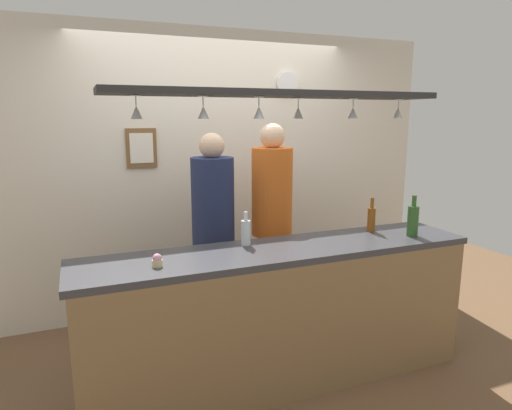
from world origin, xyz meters
TOP-DOWN VIEW (x-y plane):
  - ground_plane at (0.00, 0.00)m, footprint 8.00×8.00m
  - back_wall at (0.00, 1.10)m, footprint 4.40×0.06m
  - bar_counter at (0.00, -0.50)m, footprint 2.70×0.55m
  - overhead_glass_rack at (0.00, -0.30)m, footprint 2.20×0.36m
  - hanging_wineglass_far_left at (-0.88, -0.26)m, footprint 0.07×0.07m
  - hanging_wineglass_left at (-0.51, -0.35)m, footprint 0.07×0.07m
  - hanging_wineglass_center_left at (-0.17, -0.37)m, footprint 0.07×0.07m
  - hanging_wineglass_center at (0.16, -0.24)m, footprint 0.07×0.07m
  - hanging_wineglass_center_right at (0.53, -0.32)m, footprint 0.07×0.07m
  - hanging_wineglass_right at (0.90, -0.34)m, footprint 0.07×0.07m
  - person_left_navy_shirt at (-0.24, 0.42)m, footprint 0.34×0.34m
  - person_middle_orange_shirt at (0.27, 0.42)m, footprint 0.34×0.34m
  - bottle_beer_amber_tall at (0.81, -0.22)m, footprint 0.06×0.06m
  - bottle_champagne_green at (1.01, -0.43)m, footprint 0.08×0.08m
  - bottle_soda_clear at (-0.20, -0.20)m, footprint 0.06×0.06m
  - cupcake at (-0.83, -0.42)m, footprint 0.06×0.06m
  - picture_frame_caricature at (-0.69, 1.06)m, footprint 0.26×0.02m
  - picture_frame_lower_pair at (0.60, 1.06)m, footprint 0.30×0.02m
  - wall_clock at (0.71, 1.05)m, footprint 0.22×0.03m

SIDE VIEW (x-z plane):
  - ground_plane at x=0.00m, z-range 0.00..0.00m
  - bar_counter at x=0.00m, z-range 0.17..1.14m
  - cupcake at x=-0.83m, z-range 0.96..1.04m
  - person_left_navy_shirt at x=-0.24m, z-range 0.18..1.88m
  - bottle_soda_clear at x=-0.20m, z-range 0.94..1.17m
  - bottle_beer_amber_tall at x=0.81m, z-range 0.94..1.20m
  - person_middle_orange_shirt at x=0.27m, z-range 0.19..1.96m
  - bottle_champagne_green at x=1.01m, z-range 0.94..1.24m
  - back_wall at x=0.00m, z-range 0.00..2.60m
  - picture_frame_lower_pair at x=0.60m, z-range 1.32..1.50m
  - picture_frame_caricature at x=-0.69m, z-range 1.38..1.72m
  - hanging_wineglass_far_left at x=-0.88m, z-range 1.79..1.92m
  - hanging_wineglass_left at x=-0.51m, z-range 1.79..1.92m
  - hanging_wineglass_center_left at x=-0.17m, z-range 1.79..1.92m
  - hanging_wineglass_center at x=0.16m, z-range 1.79..1.92m
  - hanging_wineglass_center_right at x=0.53m, z-range 1.79..1.92m
  - hanging_wineglass_right at x=0.90m, z-range 1.79..1.92m
  - overhead_glass_rack at x=0.00m, z-range 1.94..1.98m
  - wall_clock at x=0.71m, z-range 2.02..2.24m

